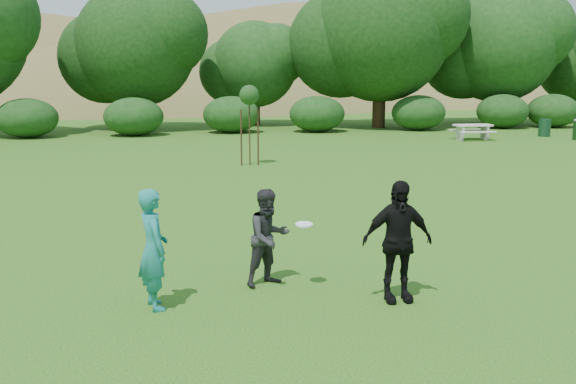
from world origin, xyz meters
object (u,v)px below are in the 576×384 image
object	(u,v)px
trash_can_near	(544,128)
sapling	(249,97)
picnic_table	(473,129)
player_teal	(153,249)
player_black	(397,241)
player_grey	(269,237)

from	to	relation	value
trash_can_near	sapling	bearing A→B (deg)	-155.25
sapling	picnic_table	world-z (taller)	sapling
player_teal	picnic_table	bearing A→B (deg)	-53.71
player_black	trash_can_near	world-z (taller)	player_black
player_grey	picnic_table	xyz separation A→B (m)	(13.01, 19.53, -0.25)
picnic_table	player_teal	bearing A→B (deg)	-126.13
player_teal	player_grey	size ratio (longest dim) A/B	1.12
player_grey	trash_can_near	bearing A→B (deg)	23.90
player_grey	trash_can_near	world-z (taller)	player_grey
trash_can_near	picnic_table	distance (m)	4.50
player_grey	sapling	bearing A→B (deg)	58.76
player_teal	player_grey	distance (m)	1.89
sapling	player_teal	bearing A→B (deg)	-102.48
player_black	picnic_table	bearing A→B (deg)	60.52
player_teal	trash_can_near	distance (m)	28.54
player_teal	player_black	xyz separation A→B (m)	(3.50, -0.34, 0.03)
player_grey	trash_can_near	distance (m)	26.85
player_grey	trash_can_near	xyz separation A→B (m)	(17.42, 20.44, -0.32)
player_black	sapling	bearing A→B (deg)	91.17
picnic_table	trash_can_near	bearing A→B (deg)	11.63
player_teal	sapling	distance (m)	14.11
trash_can_near	picnic_table	size ratio (longest dim) A/B	0.50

